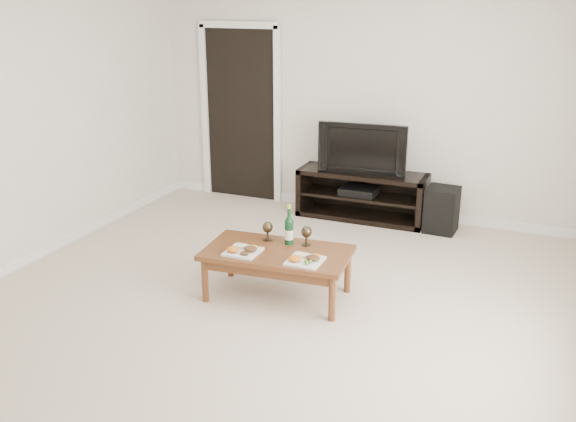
{
  "coord_description": "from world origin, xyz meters",
  "views": [
    {
      "loc": [
        1.96,
        -4.2,
        2.46
      ],
      "look_at": [
        -0.01,
        0.53,
        0.7
      ],
      "focal_mm": 40.0,
      "sensor_mm": 36.0,
      "label": 1
    }
  ],
  "objects_px": {
    "television": "(364,147)",
    "coffee_table": "(277,274)",
    "media_console": "(362,195)",
    "subwoofer": "(442,210)"
  },
  "relations": [
    {
      "from": "media_console",
      "to": "coffee_table",
      "type": "height_order",
      "value": "media_console"
    },
    {
      "from": "television",
      "to": "subwoofer",
      "type": "relative_size",
      "value": 1.99
    },
    {
      "from": "media_console",
      "to": "subwoofer",
      "type": "distance_m",
      "value": 0.91
    },
    {
      "from": "coffee_table",
      "to": "subwoofer",
      "type": "bearing_deg",
      "value": 64.59
    },
    {
      "from": "coffee_table",
      "to": "television",
      "type": "bearing_deg",
      "value": 87.61
    },
    {
      "from": "television",
      "to": "coffee_table",
      "type": "bearing_deg",
      "value": -97.12
    },
    {
      "from": "television",
      "to": "coffee_table",
      "type": "distance_m",
      "value": 2.27
    },
    {
      "from": "subwoofer",
      "to": "television",
      "type": "bearing_deg",
      "value": 178.22
    },
    {
      "from": "television",
      "to": "subwoofer",
      "type": "bearing_deg",
      "value": -9.49
    },
    {
      "from": "media_console",
      "to": "coffee_table",
      "type": "distance_m",
      "value": 2.19
    }
  ]
}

